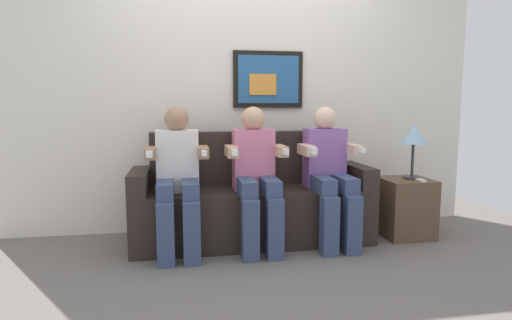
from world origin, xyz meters
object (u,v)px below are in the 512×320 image
object	(u,v)px
person_on_right	(329,170)
side_table_right	(405,208)
person_on_left	(178,174)
person_in_middle	(256,172)
couch	(252,204)
table_lamp	(414,137)
spare_remote_on_table	(420,180)

from	to	relation	value
person_on_right	side_table_right	world-z (taller)	person_on_right
person_on_left	side_table_right	size ratio (longest dim) A/B	2.22
person_in_middle	side_table_right	world-z (taller)	person_in_middle
couch	person_on_left	bearing A→B (deg)	-164.37
person_on_left	person_in_middle	distance (m)	0.60
side_table_right	table_lamp	distance (m)	0.61
person_on_right	side_table_right	bearing A→B (deg)	4.92
couch	person_on_left	size ratio (longest dim) A/B	1.73
couch	table_lamp	xyz separation A→B (m)	(1.36, -0.11, 0.55)
person_on_left	person_in_middle	world-z (taller)	same
person_on_right	table_lamp	distance (m)	0.80
side_table_right	spare_remote_on_table	distance (m)	0.29
couch	person_in_middle	world-z (taller)	person_in_middle
person_in_middle	couch	bearing A→B (deg)	89.98
person_on_left	person_in_middle	xyz separation A→B (m)	(0.60, 0.00, 0.00)
spare_remote_on_table	side_table_right	bearing A→B (deg)	115.45
person_in_middle	person_on_right	xyz separation A→B (m)	(0.60, 0.00, 0.00)
side_table_right	person_on_right	bearing A→B (deg)	-175.08
person_on_left	side_table_right	bearing A→B (deg)	1.84
person_on_right	table_lamp	world-z (taller)	person_on_right
couch	person_on_right	size ratio (longest dim) A/B	1.73
person_on_right	person_on_left	bearing A→B (deg)	180.00
person_on_right	spare_remote_on_table	distance (m)	0.78
couch	side_table_right	xyz separation A→B (m)	(1.31, -0.11, -0.06)
person_in_middle	person_on_right	bearing A→B (deg)	0.00
couch	spare_remote_on_table	size ratio (longest dim) A/B	14.81
spare_remote_on_table	person_on_left	bearing A→B (deg)	178.40
person_on_left	spare_remote_on_table	world-z (taller)	person_on_left
couch	table_lamp	world-z (taller)	table_lamp
person_in_middle	spare_remote_on_table	size ratio (longest dim) A/B	8.54
couch	person_in_middle	bearing A→B (deg)	-90.02
person_in_middle	table_lamp	bearing A→B (deg)	2.36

